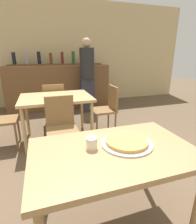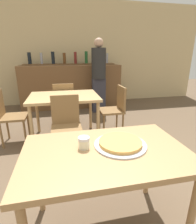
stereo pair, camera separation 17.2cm
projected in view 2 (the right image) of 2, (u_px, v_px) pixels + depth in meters
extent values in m
cube|color=#D1B784|center=(69.00, 54.00, 4.93)|extent=(8.00, 0.05, 2.80)
cube|color=#A87F51|center=(106.00, 152.00, 1.24)|extent=(1.17, 0.73, 0.04)
cylinder|color=#A87F51|center=(192.00, 216.00, 1.18)|extent=(0.05, 0.05, 0.71)
cylinder|color=#A87F51|center=(39.00, 178.00, 1.54)|extent=(0.05, 0.05, 0.71)
cylinder|color=#A87F51|center=(148.00, 163.00, 1.74)|extent=(0.05, 0.05, 0.71)
cube|color=tan|center=(64.00, 97.00, 2.84)|extent=(1.10, 0.82, 0.04)
cylinder|color=tan|center=(32.00, 129.00, 2.53)|extent=(0.05, 0.05, 0.71)
cylinder|color=tan|center=(98.00, 124.00, 2.73)|extent=(0.05, 0.05, 0.71)
cylinder|color=tan|center=(37.00, 114.00, 3.18)|extent=(0.05, 0.05, 0.71)
cylinder|color=tan|center=(90.00, 110.00, 3.38)|extent=(0.05, 0.05, 0.71)
cube|color=brown|center=(72.00, 86.00, 4.72)|extent=(2.60, 0.56, 1.12)
cube|color=brown|center=(70.00, 64.00, 4.67)|extent=(2.39, 0.24, 0.03)
cylinder|color=black|center=(29.00, 58.00, 4.42)|extent=(0.09, 0.09, 0.28)
cylinder|color=#9999A3|center=(41.00, 58.00, 4.48)|extent=(0.06, 0.06, 0.28)
cylinder|color=black|center=(53.00, 58.00, 4.53)|extent=(0.09, 0.09, 0.30)
cylinder|color=#5B3314|center=(64.00, 58.00, 4.59)|extent=(0.08, 0.08, 0.27)
cylinder|color=maroon|center=(75.00, 58.00, 4.65)|extent=(0.07, 0.07, 0.30)
cylinder|color=#1E5123|center=(86.00, 57.00, 4.70)|extent=(0.08, 0.08, 0.31)
cylinder|color=#1E5123|center=(97.00, 57.00, 4.76)|extent=(0.07, 0.07, 0.31)
cylinder|color=#9999A3|center=(107.00, 58.00, 4.83)|extent=(0.06, 0.06, 0.27)
cube|color=olive|center=(67.00, 129.00, 2.31)|extent=(0.40, 0.40, 0.04)
cube|color=olive|center=(65.00, 109.00, 2.41)|extent=(0.38, 0.04, 0.41)
cylinder|color=olive|center=(55.00, 153.00, 2.19)|extent=(0.03, 0.03, 0.42)
cylinder|color=olive|center=(81.00, 150.00, 2.26)|extent=(0.03, 0.03, 0.42)
cylinder|color=olive|center=(55.00, 140.00, 2.51)|extent=(0.03, 0.03, 0.42)
cylinder|color=olive|center=(79.00, 138.00, 2.58)|extent=(0.03, 0.03, 0.42)
cube|color=olive|center=(64.00, 103.00, 3.54)|extent=(0.40, 0.40, 0.04)
cube|color=olive|center=(64.00, 95.00, 3.30)|extent=(0.38, 0.04, 0.41)
cylinder|color=olive|center=(72.00, 111.00, 3.81)|extent=(0.03, 0.03, 0.42)
cylinder|color=olive|center=(56.00, 112.00, 3.74)|extent=(0.03, 0.03, 0.42)
cylinder|color=olive|center=(74.00, 116.00, 3.49)|extent=(0.03, 0.03, 0.42)
cylinder|color=olive|center=(56.00, 117.00, 3.42)|extent=(0.03, 0.03, 0.42)
cube|color=olive|center=(14.00, 117.00, 2.77)|extent=(0.40, 0.40, 0.04)
cylinder|color=olive|center=(25.00, 134.00, 2.72)|extent=(0.03, 0.03, 0.42)
cylinder|color=olive|center=(29.00, 125.00, 3.03)|extent=(0.03, 0.03, 0.42)
cylinder|color=olive|center=(1.00, 136.00, 2.65)|extent=(0.03, 0.03, 0.42)
cylinder|color=olive|center=(8.00, 127.00, 2.97)|extent=(0.03, 0.03, 0.42)
cube|color=olive|center=(111.00, 111.00, 3.09)|extent=(0.40, 0.40, 0.04)
cube|color=olive|center=(121.00, 98.00, 3.05)|extent=(0.04, 0.38, 0.41)
cylinder|color=olive|center=(100.00, 120.00, 3.28)|extent=(0.03, 0.03, 0.42)
cylinder|color=olive|center=(104.00, 127.00, 2.97)|extent=(0.03, 0.03, 0.42)
cylinder|color=olive|center=(117.00, 119.00, 3.35)|extent=(0.03, 0.03, 0.42)
cylinder|color=olive|center=(123.00, 125.00, 3.03)|extent=(0.03, 0.03, 0.42)
cylinder|color=#B7B7BC|center=(120.00, 145.00, 1.29)|extent=(0.39, 0.39, 0.01)
cylinder|color=gold|center=(120.00, 142.00, 1.29)|extent=(0.32, 0.32, 0.02)
cylinder|color=beige|center=(84.00, 144.00, 1.25)|extent=(0.08, 0.08, 0.07)
cylinder|color=silver|center=(84.00, 138.00, 1.23)|extent=(0.08, 0.08, 0.02)
cube|color=#2D2D38|center=(99.00, 95.00, 4.35)|extent=(0.32, 0.18, 0.84)
cylinder|color=#262626|center=(99.00, 63.00, 4.11)|extent=(0.34, 0.34, 0.70)
sphere|color=tan|center=(99.00, 43.00, 3.97)|extent=(0.22, 0.22, 0.22)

